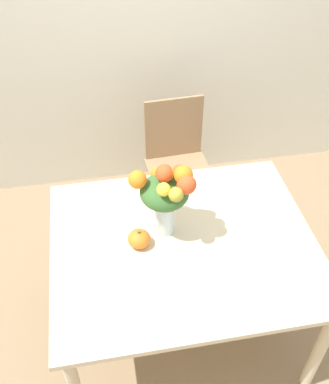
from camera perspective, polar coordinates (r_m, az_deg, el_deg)
The scene contains 6 objects.
ground_plane at distance 2.84m, azimuth 2.03°, elevation -16.12°, with size 12.00×12.00×0.00m, color #8E7556.
wall_back at distance 3.11m, azimuth -3.25°, elevation 22.30°, with size 8.00×0.06×2.70m.
dining_table at distance 2.31m, azimuth 2.42°, elevation -7.79°, with size 1.31×1.08×0.73m.
flower_vase at distance 2.11m, azimuth 0.11°, elevation -0.05°, with size 0.30×0.29×0.43m.
pumpkin at distance 2.21m, azimuth -3.26°, elevation -5.94°, with size 0.11×0.11×0.10m.
dining_chair_near_window at distance 3.10m, azimuth 1.70°, elevation 3.59°, with size 0.44×0.44×0.92m.
Camera 1 is at (-0.36, -1.43, 2.43)m, focal length 42.00 mm.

